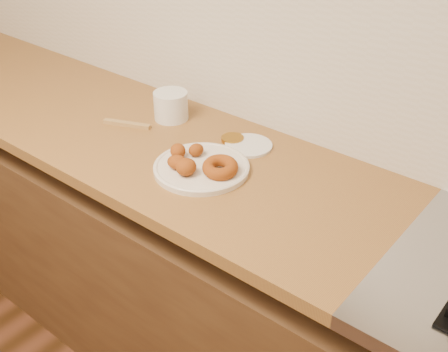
% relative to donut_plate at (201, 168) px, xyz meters
% --- Properties ---
extents(base_cabinet, '(3.60, 0.60, 0.77)m').
position_rel_donut_plate_xyz_m(base_cabinet, '(0.08, 0.05, -0.52)').
color(base_cabinet, '#52361D').
rests_on(base_cabinet, floor).
extents(butcher_block, '(2.30, 0.62, 0.04)m').
position_rel_donut_plate_xyz_m(butcher_block, '(-0.57, 0.05, -0.03)').
color(butcher_block, olive).
rests_on(butcher_block, base_cabinet).
extents(backsplash, '(3.60, 0.02, 0.60)m').
position_rel_donut_plate_xyz_m(backsplash, '(0.08, 0.35, 0.29)').
color(backsplash, beige).
rests_on(backsplash, wall_back).
extents(donut_plate, '(0.28, 0.28, 0.02)m').
position_rel_donut_plate_xyz_m(donut_plate, '(0.00, 0.00, 0.00)').
color(donut_plate, silver).
rests_on(donut_plate, butcher_block).
extents(ring_donut, '(0.15, 0.15, 0.05)m').
position_rel_donut_plate_xyz_m(ring_donut, '(0.07, 0.00, 0.03)').
color(ring_donut, brown).
rests_on(ring_donut, donut_plate).
extents(fried_dough_chunks, '(0.15, 0.15, 0.05)m').
position_rel_donut_plate_xyz_m(fried_dough_chunks, '(-0.04, -0.03, 0.03)').
color(fried_dough_chunks, brown).
rests_on(fried_dough_chunks, donut_plate).
extents(plastic_tub, '(0.14, 0.14, 0.10)m').
position_rel_donut_plate_xyz_m(plastic_tub, '(-0.30, 0.19, 0.04)').
color(plastic_tub, silver).
rests_on(plastic_tub, butcher_block).
extents(tub_lid, '(0.18, 0.18, 0.01)m').
position_rel_donut_plate_xyz_m(tub_lid, '(0.02, 0.20, -0.00)').
color(tub_lid, silver).
rests_on(tub_lid, butcher_block).
extents(brass_jar_lid, '(0.09, 0.09, 0.01)m').
position_rel_donut_plate_xyz_m(brass_jar_lid, '(-0.04, 0.20, -0.00)').
color(brass_jar_lid, '#9D6E1F').
rests_on(brass_jar_lid, butcher_block).
extents(wooden_utensil, '(0.16, 0.08, 0.01)m').
position_rel_donut_plate_xyz_m(wooden_utensil, '(-0.38, 0.06, -0.00)').
color(wooden_utensil, '#9F7B45').
rests_on(wooden_utensil, butcher_block).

